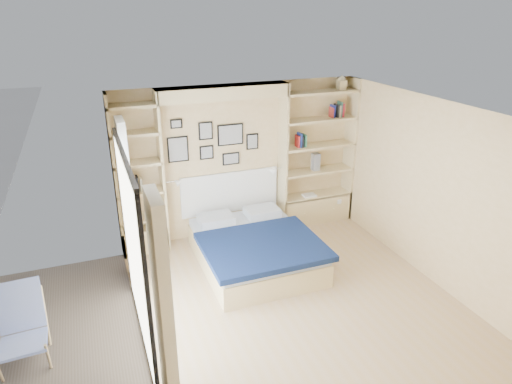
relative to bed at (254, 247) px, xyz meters
name	(u,v)px	position (x,y,z in m)	size (l,w,h in m)	color
ground	(296,301)	(0.18, -1.09, -0.27)	(4.50, 4.50, 0.00)	tan
room_shell	(231,188)	(-0.20, 0.43, 0.81)	(4.50, 4.50, 4.50)	beige
bed	(254,247)	(0.00, 0.00, 0.00)	(1.66, 2.18, 1.07)	#D0B87C
photo_gallery	(212,142)	(-0.27, 1.13, 1.34)	(1.48, 0.02, 0.82)	black
reading_lamps	(227,176)	(-0.12, 0.91, 0.83)	(1.92, 0.12, 0.15)	silver
shelf_decor	(306,130)	(1.29, 0.98, 1.43)	(3.55, 0.23, 2.03)	#A51E1E
deck_chair	(22,326)	(-3.03, -0.93, 0.12)	(0.53, 0.84, 0.82)	tan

